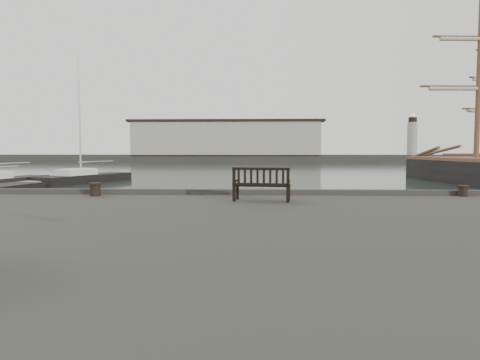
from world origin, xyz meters
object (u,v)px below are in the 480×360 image
(bench, at_px, (262,191))
(yacht_b, at_px, (0,185))
(bollard_left, at_px, (95,189))
(yacht_d, at_px, (85,180))
(bollard_right, at_px, (463,191))

(bench, bearing_deg, yacht_b, 143.76)
(bench, relative_size, yacht_b, 0.14)
(bollard_left, height_order, yacht_d, yacht_d)
(bollard_right, xyz_separation_m, yacht_b, (-28.28, 19.85, -1.50))
(bollard_left, xyz_separation_m, bollard_right, (12.58, 0.32, -0.04))
(bollard_right, height_order, yacht_d, yacht_d)
(bollard_right, bearing_deg, bollard_left, -178.56)
(bench, height_order, bollard_left, bench)
(bench, distance_m, yacht_b, 30.34)
(bench, bearing_deg, bollard_left, 176.05)
(bench, distance_m, bollard_left, 5.85)
(yacht_b, bearing_deg, bench, -36.31)
(bench, xyz_separation_m, bollard_left, (-5.70, 1.29, -0.10))
(bollard_left, height_order, bollard_right, bollard_left)
(bollard_right, height_order, yacht_b, yacht_b)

